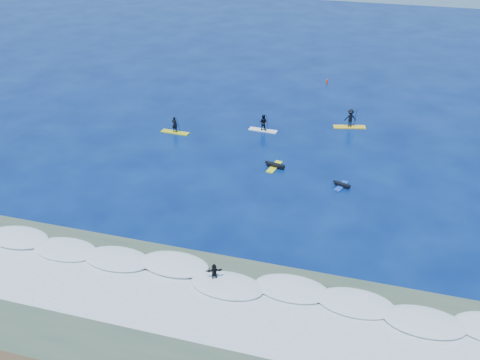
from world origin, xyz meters
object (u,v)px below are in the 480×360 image
(sup_paddler_left, at_px, (175,127))
(sup_paddler_right, at_px, (350,119))
(wave_surfer, at_px, (214,273))
(sup_paddler_center, at_px, (263,124))
(prone_paddler_near, at_px, (275,166))
(prone_paddler_far, at_px, (341,185))
(marker_buoy, at_px, (327,81))

(sup_paddler_left, xyz_separation_m, sup_paddler_right, (16.89, 6.23, 0.26))
(sup_paddler_right, height_order, wave_surfer, sup_paddler_right)
(sup_paddler_center, height_order, prone_paddler_near, sup_paddler_center)
(sup_paddler_center, relative_size, prone_paddler_far, 1.51)
(prone_paddler_near, bearing_deg, sup_paddler_center, 31.88)
(sup_paddler_left, height_order, marker_buoy, sup_paddler_left)
(prone_paddler_far, height_order, marker_buoy, marker_buoy)
(sup_paddler_left, height_order, wave_surfer, sup_paddler_left)
(sup_paddler_right, relative_size, wave_surfer, 1.90)
(sup_paddler_left, height_order, prone_paddler_near, sup_paddler_left)
(sup_paddler_right, bearing_deg, sup_paddler_center, -172.70)
(sup_paddler_left, bearing_deg, sup_paddler_center, 22.41)
(sup_paddler_center, height_order, prone_paddler_far, sup_paddler_center)
(sup_paddler_right, bearing_deg, prone_paddler_far, -101.18)
(sup_paddler_left, bearing_deg, prone_paddler_far, -16.20)
(sup_paddler_left, relative_size, sup_paddler_center, 0.99)
(sup_paddler_left, height_order, prone_paddler_far, sup_paddler_left)
(prone_paddler_far, xyz_separation_m, marker_buoy, (-4.72, 25.16, 0.14))
(sup_paddler_center, relative_size, marker_buoy, 4.76)
(sup_paddler_right, distance_m, wave_surfer, 27.48)
(sup_paddler_left, bearing_deg, wave_surfer, -58.59)
(sup_paddler_center, height_order, marker_buoy, sup_paddler_center)
(prone_paddler_near, relative_size, wave_surfer, 1.36)
(prone_paddler_near, bearing_deg, wave_surfer, -170.60)
(sup_paddler_center, relative_size, prone_paddler_near, 1.22)
(sup_paddler_center, xyz_separation_m, wave_surfer, (2.58, -23.56, -0.03))
(prone_paddler_far, relative_size, marker_buoy, 3.16)
(sup_paddler_right, bearing_deg, prone_paddler_near, -131.58)
(wave_surfer, distance_m, marker_buoy, 39.65)
(prone_paddler_near, height_order, wave_surfer, wave_surfer)
(wave_surfer, bearing_deg, sup_paddler_center, 71.91)
(prone_paddler_far, bearing_deg, sup_paddler_center, 62.42)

